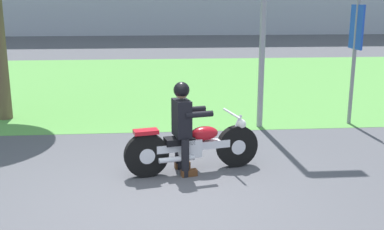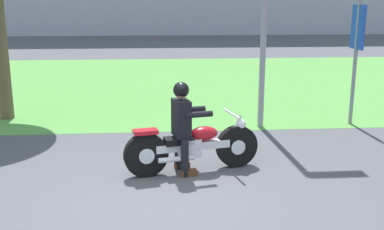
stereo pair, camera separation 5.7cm
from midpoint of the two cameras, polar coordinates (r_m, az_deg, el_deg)
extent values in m
plane|color=#4C4C51|center=(6.27, -4.11, -10.43)|extent=(120.00, 120.00, 0.00)
cube|color=#549342|center=(15.21, -4.58, 4.12)|extent=(60.00, 12.00, 0.01)
cylinder|color=black|center=(7.38, 5.34, -3.84)|extent=(0.68, 0.27, 0.67)
cylinder|color=silver|center=(7.38, 5.34, -3.84)|extent=(0.26, 0.19, 0.23)
cylinder|color=black|center=(6.97, -5.86, -4.95)|extent=(0.68, 0.27, 0.67)
cylinder|color=silver|center=(6.97, -5.86, -4.95)|extent=(0.26, 0.19, 0.23)
cube|color=silver|center=(7.12, -0.10, -3.79)|extent=(1.17, 0.40, 0.12)
cube|color=silver|center=(7.11, -0.48, -3.98)|extent=(0.37, 0.30, 0.28)
ellipsoid|color=#B2141E|center=(7.12, 1.29, -2.27)|extent=(0.48, 0.33, 0.22)
cube|color=black|center=(7.03, -1.81, -3.17)|extent=(0.48, 0.33, 0.10)
cube|color=#B2141E|center=(6.86, -5.94, -2.06)|extent=(0.40, 0.27, 0.06)
cylinder|color=silver|center=(7.29, 5.02, -2.01)|extent=(0.26, 0.10, 0.53)
cylinder|color=silver|center=(7.20, 4.70, 0.17)|extent=(0.18, 0.65, 0.04)
sphere|color=white|center=(7.31, 5.84, -1.11)|extent=(0.16, 0.16, 0.16)
cylinder|color=silver|center=(6.96, -2.12, -5.45)|extent=(0.55, 0.20, 0.08)
cylinder|color=black|center=(7.27, -1.88, -4.42)|extent=(0.12, 0.12, 0.58)
cube|color=#593319|center=(7.37, -1.41, -6.17)|extent=(0.26, 0.15, 0.10)
cylinder|color=black|center=(6.94, -1.07, -5.32)|extent=(0.12, 0.12, 0.58)
cube|color=#593319|center=(7.04, -0.59, -7.13)|extent=(0.26, 0.15, 0.10)
cube|color=black|center=(6.94, -1.51, -0.38)|extent=(0.30, 0.42, 0.56)
cylinder|color=black|center=(7.15, -0.20, 0.69)|extent=(0.43, 0.18, 0.09)
cylinder|color=black|center=(6.83, 0.65, 0.07)|extent=(0.43, 0.18, 0.09)
sphere|color=tan|center=(6.86, -1.54, 2.86)|extent=(0.20, 0.20, 0.20)
sphere|color=black|center=(6.85, -1.54, 3.10)|extent=(0.24, 0.24, 0.24)
cylinder|color=gray|center=(10.31, 19.13, 6.02)|extent=(0.08, 0.08, 2.60)
cube|color=#1E47B2|center=(10.24, 19.46, 10.18)|extent=(0.04, 0.60, 0.90)
camera|label=1|loc=(0.03, -90.23, -0.06)|focal=43.32mm
camera|label=2|loc=(0.03, 89.77, 0.06)|focal=43.32mm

